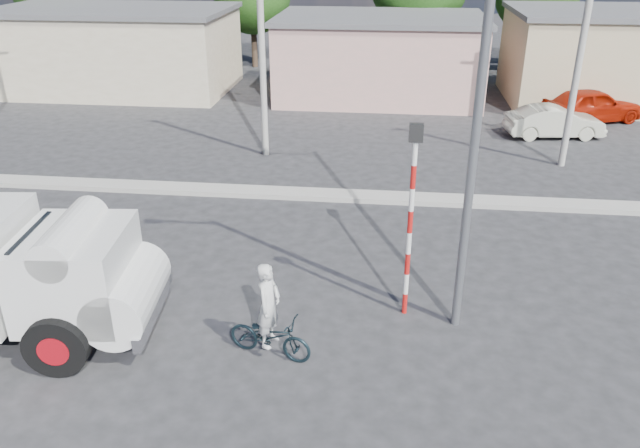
# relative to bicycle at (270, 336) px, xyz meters

# --- Properties ---
(ground_plane) EXTENTS (120.00, 120.00, 0.00)m
(ground_plane) POSITION_rel_bicycle_xyz_m (-0.51, 0.37, -0.46)
(ground_plane) COLOR #27272A
(ground_plane) RESTS_ON ground
(median) EXTENTS (40.00, 0.80, 0.16)m
(median) POSITION_rel_bicycle_xyz_m (-0.51, 8.37, -0.38)
(median) COLOR #99968E
(median) RESTS_ON ground
(bicycle) EXTENTS (1.86, 1.05, 0.92)m
(bicycle) POSITION_rel_bicycle_xyz_m (0.00, 0.00, 0.00)
(bicycle) COLOR black
(bicycle) RESTS_ON ground
(cyclist) EXTENTS (0.58, 0.74, 1.78)m
(cyclist) POSITION_rel_bicycle_xyz_m (0.00, 0.00, 0.43)
(cyclist) COLOR silver
(cyclist) RESTS_ON ground
(car_cream) EXTENTS (4.07, 1.88, 1.29)m
(car_cream) POSITION_rel_bicycle_xyz_m (8.94, 15.94, 0.18)
(car_cream) COLOR beige
(car_cream) RESTS_ON ground
(car_red) EXTENTS (4.82, 3.32, 1.52)m
(car_red) POSITION_rel_bicycle_xyz_m (11.10, 18.51, 0.30)
(car_red) COLOR #9C1705
(car_red) RESTS_ON ground
(traffic_pole) EXTENTS (0.28, 0.18, 4.36)m
(traffic_pole) POSITION_rel_bicycle_xyz_m (2.69, 1.87, 2.13)
(traffic_pole) COLOR red
(traffic_pole) RESTS_ON ground
(streetlight) EXTENTS (2.34, 0.22, 9.00)m
(streetlight) POSITION_rel_bicycle_xyz_m (3.63, 1.57, 4.50)
(streetlight) COLOR slate
(streetlight) RESTS_ON ground
(building_row) EXTENTS (37.80, 7.30, 4.44)m
(building_row) POSITION_rel_bicycle_xyz_m (0.59, 22.37, 1.67)
(building_row) COLOR #C5B495
(building_row) RESTS_ON ground
(utility_poles) EXTENTS (35.40, 0.24, 8.00)m
(utility_poles) POSITION_rel_bicycle_xyz_m (2.74, 12.37, 3.61)
(utility_poles) COLOR #99968E
(utility_poles) RESTS_ON ground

